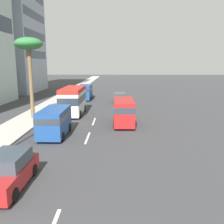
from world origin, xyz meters
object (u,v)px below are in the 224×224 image
object	(u,v)px
minibus_second	(73,100)
van_lead	(85,91)
van_third	(124,110)
van_fifth	(55,121)
car_sixth	(120,98)
palm_tree	(29,48)
car_fourth	(8,171)

from	to	relation	value
minibus_second	van_lead	bearing A→B (deg)	-179.34
van_third	minibus_second	bearing A→B (deg)	50.14
van_lead	minibus_second	bearing A→B (deg)	0.66
van_fifth	car_sixth	bearing A→B (deg)	162.62
van_lead	minibus_second	world-z (taller)	minibus_second
van_lead	van_third	distance (m)	18.27
minibus_second	palm_tree	world-z (taller)	palm_tree
van_lead	car_sixth	bearing A→B (deg)	60.55
minibus_second	car_fourth	xyz separation A→B (m)	(-17.86, 0.13, -0.97)
car_fourth	palm_tree	bearing A→B (deg)	-165.64
minibus_second	van_third	size ratio (longest dim) A/B	1.25
minibus_second	palm_tree	distance (m)	7.57
van_lead	minibus_second	xyz separation A→B (m)	(-12.29, -0.14, 0.36)
van_third	car_fourth	world-z (taller)	van_third
minibus_second	palm_tree	bearing A→B (deg)	-58.17
car_fourth	car_sixth	world-z (taller)	car_fourth
car_sixth	minibus_second	bearing A→B (deg)	147.79
car_fourth	van_fifth	xyz separation A→B (m)	(8.77, -0.14, 0.54)
van_third	car_fourth	xyz separation A→B (m)	(-12.92, 6.05, -0.63)
car_fourth	palm_tree	distance (m)	17.25
minibus_second	van_third	bearing A→B (deg)	50.14
minibus_second	van_fifth	xyz separation A→B (m)	(-9.10, -0.01, -0.43)
minibus_second	car_sixth	distance (m)	10.69
car_fourth	car_sixth	bearing A→B (deg)	167.82
car_fourth	van_third	bearing A→B (deg)	154.91
van_lead	van_fifth	distance (m)	21.38
van_lead	palm_tree	xyz separation A→B (m)	(-14.81, 3.91, 6.24)
van_fifth	car_sixth	distance (m)	18.98
minibus_second	car_fourth	distance (m)	17.89
van_lead	van_third	xyz separation A→B (m)	(-17.23, -6.06, 0.02)
van_third	palm_tree	world-z (taller)	palm_tree
minibus_second	car_fourth	world-z (taller)	minibus_second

